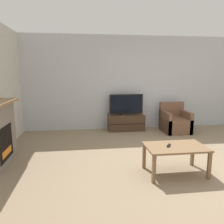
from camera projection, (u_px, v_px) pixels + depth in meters
name	position (u px, v px, depth m)	size (l,w,h in m)	color
ground_plane	(187.00, 164.00, 4.01)	(24.00, 24.00, 0.00)	#89755B
wall_back	(146.00, 83.00, 6.48)	(12.00, 0.06, 2.70)	silver
tv_stand	(126.00, 122.00, 6.32)	(1.03, 0.43, 0.46)	#422D1E
tv	(126.00, 105.00, 6.23)	(0.96, 0.18, 0.59)	black
armchair	(175.00, 122.00, 6.17)	(0.70, 0.76, 0.81)	brown
coffee_table	(175.00, 150.00, 3.58)	(0.98, 0.61, 0.48)	brown
remote	(169.00, 145.00, 3.57)	(0.11, 0.15, 0.02)	black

